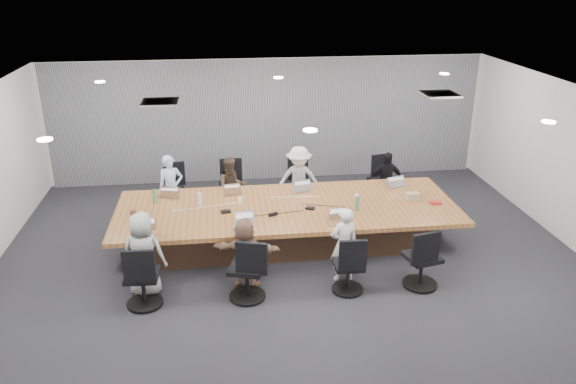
{
  "coord_description": "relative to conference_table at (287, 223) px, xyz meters",
  "views": [
    {
      "loc": [
        -1.14,
        -8.53,
        4.69
      ],
      "look_at": [
        0.0,
        0.4,
        1.05
      ],
      "focal_mm": 35.0,
      "sensor_mm": 36.0,
      "label": 1
    }
  ],
  "objects": [
    {
      "name": "chair_6",
      "position": [
        0.72,
        -1.7,
        -0.02
      ],
      "size": [
        0.52,
        0.52,
        0.76
      ],
      "primitive_type": null,
      "rotation": [
        0.0,
        0.0,
        -0.02
      ],
      "color": "black",
      "rests_on": "ground"
    },
    {
      "name": "cup_white_far",
      "position": [
        -0.82,
        0.25,
        0.39
      ],
      "size": [
        0.1,
        0.1,
        0.11
      ],
      "primitive_type": "cylinder",
      "rotation": [
        0.0,
        0.0,
        -0.19
      ],
      "color": "white",
      "rests_on": "conference_table"
    },
    {
      "name": "snack_packet",
      "position": [
        2.65,
        -0.22,
        0.36
      ],
      "size": [
        0.19,
        0.14,
        0.04
      ],
      "primitive_type": "cube",
      "rotation": [
        0.0,
        0.0,
        -0.09
      ],
      "color": "red",
      "rests_on": "conference_table"
    },
    {
      "name": "person_5",
      "position": [
        -0.83,
        -1.35,
        0.17
      ],
      "size": [
        1.12,
        0.59,
        1.15
      ],
      "primitive_type": "imported",
      "rotation": [
        0.0,
        0.0,
        2.9
      ],
      "color": "#845F4C",
      "rests_on": "ground"
    },
    {
      "name": "chair_3",
      "position": [
        2.21,
        1.7,
        -0.01
      ],
      "size": [
        0.61,
        0.61,
        0.78
      ],
      "primitive_type": null,
      "rotation": [
        0.0,
        0.0,
        3.32
      ],
      "color": "black",
      "rests_on": "ground"
    },
    {
      "name": "chair_2",
      "position": [
        0.41,
        1.7,
        0.01
      ],
      "size": [
        0.68,
        0.68,
        0.82
      ],
      "primitive_type": null,
      "rotation": [
        0.0,
        0.0,
        3.42
      ],
      "color": "black",
      "rests_on": "ground"
    },
    {
      "name": "person_1",
      "position": [
        -0.94,
        1.35,
        0.21
      ],
      "size": [
        0.68,
        0.57,
        1.23
      ],
      "primitive_type": "imported",
      "rotation": [
        0.0,
        0.0,
        6.48
      ],
      "color": "#41342A",
      "rests_on": "ground"
    },
    {
      "name": "chair_0",
      "position": [
        -2.12,
        1.7,
        -0.01
      ],
      "size": [
        0.61,
        0.61,
        0.79
      ],
      "primitive_type": null,
      "rotation": [
        0.0,
        0.0,
        3.29
      ],
      "color": "black",
      "rests_on": "ground"
    },
    {
      "name": "mic_right",
      "position": [
        0.38,
        -0.17,
        0.35
      ],
      "size": [
        0.18,
        0.16,
        0.03
      ],
      "primitive_type": "cube",
      "rotation": [
        0.0,
        0.0,
        -0.42
      ],
      "color": "black",
      "rests_on": "conference_table"
    },
    {
      "name": "chair_5",
      "position": [
        -0.83,
        -1.7,
        0.03
      ],
      "size": [
        0.73,
        0.73,
        0.87
      ],
      "primitive_type": null,
      "rotation": [
        0.0,
        0.0,
        -0.3
      ],
      "color": "black",
      "rests_on": "ground"
    },
    {
      "name": "floor",
      "position": [
        0.0,
        -0.5,
        -0.4
      ],
      "size": [
        10.0,
        8.0,
        0.0
      ],
      "primitive_type": "cube",
      "color": "#29292E",
      "rests_on": "ground"
    },
    {
      "name": "wall_right",
      "position": [
        5.0,
        -0.5,
        1.0
      ],
      "size": [
        0.0,
        8.0,
        2.8
      ],
      "primitive_type": "cube",
      "rotation": [
        1.57,
        0.0,
        -1.57
      ],
      "color": "silver",
      "rests_on": "ground"
    },
    {
      "name": "laptop_0",
      "position": [
        -2.12,
        0.8,
        0.35
      ],
      "size": [
        0.41,
        0.33,
        0.02
      ],
      "primitive_type": "cube",
      "rotation": [
        0.0,
        0.0,
        2.88
      ],
      "color": "#8C6647",
      "rests_on": "conference_table"
    },
    {
      "name": "laptop_3",
      "position": [
        2.21,
        0.8,
        0.35
      ],
      "size": [
        0.39,
        0.31,
        0.02
      ],
      "primitive_type": "cube",
      "rotation": [
        0.0,
        0.0,
        3.35
      ],
      "color": "#B2B2B7",
      "rests_on": "conference_table"
    },
    {
      "name": "curtain",
      "position": [
        0.0,
        3.42,
        1.0
      ],
      "size": [
        9.8,
        0.04,
        2.8
      ],
      "primitive_type": "cube",
      "color": "gray",
      "rests_on": "ground"
    },
    {
      "name": "person_4",
      "position": [
        -2.35,
        -1.35,
        0.27
      ],
      "size": [
        0.72,
        0.54,
        1.33
      ],
      "primitive_type": "imported",
      "rotation": [
        0.0,
        0.0,
        2.95
      ],
      "color": "#9F9F9F",
      "rests_on": "ground"
    },
    {
      "name": "chair_1",
      "position": [
        -0.94,
        1.7,
        0.02
      ],
      "size": [
        0.58,
        0.58,
        0.84
      ],
      "primitive_type": null,
      "rotation": [
        0.0,
        0.0,
        3.17
      ],
      "color": "black",
      "rests_on": "ground"
    },
    {
      "name": "conference_table",
      "position": [
        0.0,
        0.0,
        0.0
      ],
      "size": [
        6.0,
        2.2,
        0.74
      ],
      "color": "#4B3122",
      "rests_on": "ground"
    },
    {
      "name": "laptop_5",
      "position": [
        -0.83,
        -0.8,
        0.35
      ],
      "size": [
        0.37,
        0.29,
        0.02
      ],
      "primitive_type": "cube",
      "rotation": [
        0.0,
        0.0,
        0.23
      ],
      "color": "#B2B2B7",
      "rests_on": "conference_table"
    },
    {
      "name": "bottle_clear",
      "position": [
        -1.53,
        0.21,
        0.46
      ],
      "size": [
        0.08,
        0.08,
        0.24
      ],
      "primitive_type": "cylinder",
      "rotation": [
        0.0,
        0.0,
        0.13
      ],
      "color": "silver",
      "rests_on": "conference_table"
    },
    {
      "name": "mug_brown",
      "position": [
        -2.65,
        -0.1,
        0.4
      ],
      "size": [
        0.13,
        0.13,
        0.12
      ],
      "primitive_type": "cylinder",
      "rotation": [
        0.0,
        0.0,
        0.39
      ],
      "color": "brown",
      "rests_on": "conference_table"
    },
    {
      "name": "wall_front",
      "position": [
        0.0,
        -4.5,
        1.0
      ],
      "size": [
        10.0,
        0.0,
        2.8
      ],
      "primitive_type": "cube",
      "rotation": [
        -1.57,
        0.0,
        0.0
      ],
      "color": "silver",
      "rests_on": "ground"
    },
    {
      "name": "person_2",
      "position": [
        0.41,
        1.35,
        0.3
      ],
      "size": [
        0.95,
        0.6,
        1.4
      ],
      "primitive_type": "imported",
      "rotation": [
        0.0,
        0.0,
        6.19
      ],
      "color": "#BABABA",
      "rests_on": "ground"
    },
    {
      "name": "laptop_1",
      "position": [
        -0.94,
        0.8,
        0.35
      ],
      "size": [
        0.33,
        0.24,
        0.02
      ],
      "primitive_type": "cube",
      "rotation": [
        0.0,
        0.0,
        3.24
      ],
      "color": "#8C6647",
      "rests_on": "conference_table"
    },
    {
      "name": "wall_back",
      "position": [
        0.0,
        3.5,
        1.0
      ],
      "size": [
        10.0,
        0.0,
        2.8
      ],
      "primitive_type": "cube",
      "rotation": [
        1.57,
        0.0,
        0.0
      ],
      "color": "silver",
      "rests_on": "ground"
    },
    {
      "name": "chair_7",
      "position": [
        1.89,
        -1.7,
        0.02
      ],
      "size": [
        0.69,
        0.69,
        0.85
      ],
      "primitive_type": null,
      "rotation": [
        0.0,
        0.0,
        0.23
      ],
      "color": "black",
      "rests_on": "ground"
    },
    {
      "name": "person_3",
      "position": [
        2.21,
        1.35,
        0.21
      ],
      "size": [
        0.73,
        0.34,
        1.21
      ],
      "primitive_type": "imported",
      "rotation": [
        0.0,
        0.0,
        6.21
      ],
      "color": "black",
      "rests_on": "ground"
    },
    {
      "name": "canvas_bag",
      "position": [
        2.3,
        0.01,
        0.4
      ],
      "size": [
        0.25,
        0.16,
        0.13
      ],
      "primitive_type": "cube",
      "rotation": [
        0.0,
        0.0,
        0.06
      ],
      "color": "tan",
      "rests_on": "conference_table"
    },
    {
      "name": "stapler",
      "position": [
        -0.29,
        -0.38,
        0.37
      ],
      "size": [
        0.16,
        0.1,
        0.06
      ],
      "primitive_type": "cube",
      "rotation": [
        0.0,
        0.0,
        0.43
      ],
      "color": "black",
      "rests_on": "conference_table"
    },
    {
      "name": "mic_left",
      "position": [
        -1.09,
        -0.13,
        0.36
      ],
      "size": [
        0.18,
        0.14,
        0.03
      ],
      "primitive_type": "cube",
      "rotation": [
        0.0,
        0.0,
        0.17
      ],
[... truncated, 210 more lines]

